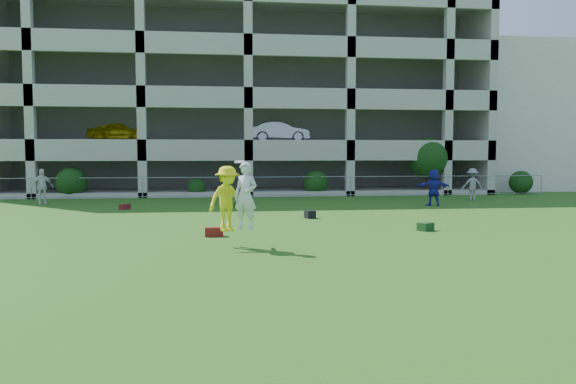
{
  "coord_description": "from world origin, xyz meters",
  "views": [
    {
      "loc": [
        -1.68,
        -13.31,
        2.55
      ],
      "look_at": [
        0.32,
        3.0,
        1.4
      ],
      "focal_mm": 35.0,
      "sensor_mm": 36.0,
      "label": 1
    }
  ],
  "objects": [
    {
      "name": "bag_red_a",
      "position": [
        -1.86,
        3.84,
        0.14
      ],
      "size": [
        0.55,
        0.3,
        0.28
      ],
      "primitive_type": "cube",
      "rotation": [
        0.0,
        0.0,
        -0.0
      ],
      "color": "#54130E",
      "rests_on": "ground"
    },
    {
      "name": "frisbee_contest",
      "position": [
        -1.34,
        1.85,
        1.33
      ],
      "size": [
        1.53,
        1.31,
        1.93
      ],
      "color": "yellow",
      "rests_on": "ground"
    },
    {
      "name": "bag_green_g",
      "position": [
        -0.78,
        12.43,
        0.12
      ],
      "size": [
        0.57,
        0.44,
        0.25
      ],
      "primitive_type": "cube",
      "rotation": [
        0.0,
        0.0,
        -0.31
      ],
      "color": "#133519",
      "rests_on": "ground"
    },
    {
      "name": "stucco_building",
      "position": [
        23.0,
        28.0,
        5.0
      ],
      "size": [
        16.0,
        14.0,
        10.0
      ],
      "primitive_type": "cube",
      "color": "beige",
      "rests_on": "ground"
    },
    {
      "name": "fence",
      "position": [
        0.0,
        19.0,
        0.61
      ],
      "size": [
        36.06,
        0.06,
        1.2
      ],
      "color": "gray",
      "rests_on": "ground"
    },
    {
      "name": "bag_red_f",
      "position": [
        -5.93,
        12.57,
        0.12
      ],
      "size": [
        0.51,
        0.52,
        0.24
      ],
      "primitive_type": "cube",
      "rotation": [
        0.0,
        0.0,
        0.86
      ],
      "color": "#5B150F",
      "rests_on": "ground"
    },
    {
      "name": "crate_d",
      "position": [
        1.82,
        8.18,
        0.15
      ],
      "size": [
        0.45,
        0.45,
        0.3
      ],
      "primitive_type": "cube",
      "rotation": [
        0.0,
        0.0,
        0.33
      ],
      "color": "black",
      "rests_on": "ground"
    },
    {
      "name": "parking_garage",
      "position": [
        -0.01,
        27.7,
        6.01
      ],
      "size": [
        30.0,
        14.0,
        12.0
      ],
      "color": "#9E998C",
      "rests_on": "ground"
    },
    {
      "name": "bag_green_c",
      "position": [
        5.03,
        4.29,
        0.13
      ],
      "size": [
        0.61,
        0.57,
        0.26
      ],
      "primitive_type": "cube",
      "rotation": [
        0.0,
        0.0,
        0.6
      ],
      "color": "#133417",
      "rests_on": "ground"
    },
    {
      "name": "bystander_b",
      "position": [
        -10.4,
        15.58,
        0.89
      ],
      "size": [
        1.12,
        0.84,
        1.77
      ],
      "primitive_type": "imported",
      "rotation": [
        0.0,
        0.0,
        0.46
      ],
      "color": "silver",
      "rests_on": "ground"
    },
    {
      "name": "bystander_f",
      "position": [
        11.64,
        14.97,
        0.86
      ],
      "size": [
        1.2,
        0.81,
        1.73
      ],
      "primitive_type": "imported",
      "rotation": [
        0.0,
        0.0,
        2.98
      ],
      "color": "gray",
      "rests_on": "ground"
    },
    {
      "name": "ground",
      "position": [
        0.0,
        0.0,
        0.0
      ],
      "size": [
        100.0,
        100.0,
        0.0
      ],
      "primitive_type": "plane",
      "color": "#235114",
      "rests_on": "ground"
    },
    {
      "name": "shrub_row",
      "position": [
        4.59,
        19.7,
        1.51
      ],
      "size": [
        34.38,
        2.52,
        3.5
      ],
      "color": "#163D11",
      "rests_on": "ground"
    },
    {
      "name": "bystander_d",
      "position": [
        8.58,
        12.63,
        0.88
      ],
      "size": [
        1.67,
        0.64,
        1.76
      ],
      "primitive_type": "imported",
      "rotation": [
        0.0,
        0.0,
        3.07
      ],
      "color": "#212297",
      "rests_on": "ground"
    }
  ]
}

